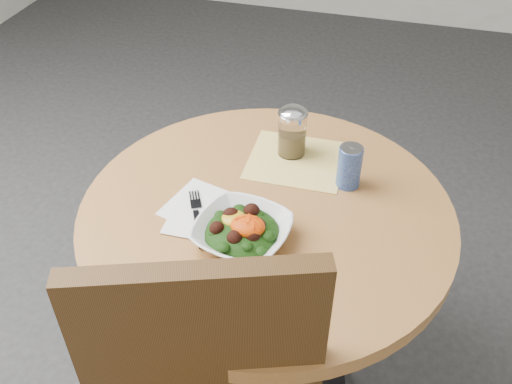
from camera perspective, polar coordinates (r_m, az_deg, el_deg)
ground at (r=1.95m, az=0.78°, el=-18.35°), size 6.00×6.00×0.00m
table at (r=1.50m, az=0.96°, el=-7.22°), size 0.90×0.90×0.75m
cloth_napkin at (r=1.51m, az=4.05°, el=3.18°), size 0.25×0.23×0.00m
paper_napkins at (r=1.36m, az=-5.35°, el=-1.92°), size 0.20×0.21×0.00m
salad_bowl at (r=1.26m, az=-1.38°, el=-3.99°), size 0.24×0.24×0.08m
fork at (r=1.34m, az=-5.91°, el=-2.42°), size 0.10×0.19×0.00m
spice_shaker at (r=1.50m, az=3.64°, el=6.03°), size 0.08×0.08×0.14m
beverage_can at (r=1.42m, az=9.33°, el=2.55°), size 0.06×0.06×0.11m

